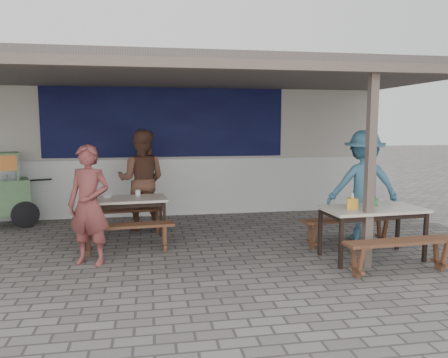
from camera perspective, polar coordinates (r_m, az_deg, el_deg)
name	(u,v)px	position (r m, az deg, el deg)	size (l,w,h in m)	color
ground	(190,255)	(6.61, -4.51, -9.90)	(60.00, 60.00, 0.00)	slate
back_wall	(174,134)	(9.89, -6.56, 5.88)	(9.00, 1.28, 3.50)	#B5ADA2
warung_roof	(184,76)	(7.25, -5.28, 13.30)	(9.00, 4.21, 2.81)	#534B47
table_left	(125,203)	(7.25, -12.78, -3.07)	(1.36, 0.80, 0.75)	beige
bench_left_street	(127,232)	(6.74, -12.57, -6.76)	(1.43, 0.38, 0.45)	brown
bench_left_wall	(125,216)	(7.91, -12.81, -4.69)	(1.43, 0.38, 0.45)	brown
table_right	(372,213)	(6.63, 18.81, -4.22)	(1.46, 0.84, 0.75)	beige
bench_right_street	(400,248)	(6.16, 22.02, -8.41)	(1.53, 0.37, 0.45)	brown
bench_right_wall	(348,225)	(7.26, 15.89, -5.82)	(1.53, 0.37, 0.45)	brown
patron_street_side	(89,205)	(6.29, -17.22, -3.26)	(0.61, 0.40, 1.67)	brown
patron_wall_side	(142,180)	(8.13, -10.71, -0.13)	(0.89, 0.70, 1.84)	brown
patron_right_table	(364,185)	(7.67, 17.76, -0.80)	(1.19, 0.68, 1.84)	teal
tissue_box	(352,203)	(6.45, 16.41, -3.06)	(0.15, 0.15, 0.15)	gold
donation_box	(372,202)	(6.76, 18.78, -2.86)	(0.16, 0.11, 0.11)	#357841
condiment_jar	(138,193)	(7.45, -11.18, -1.77)	(0.08, 0.08, 0.09)	silver
condiment_bowl	(107,196)	(7.36, -14.99, -2.18)	(0.17, 0.17, 0.04)	silver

